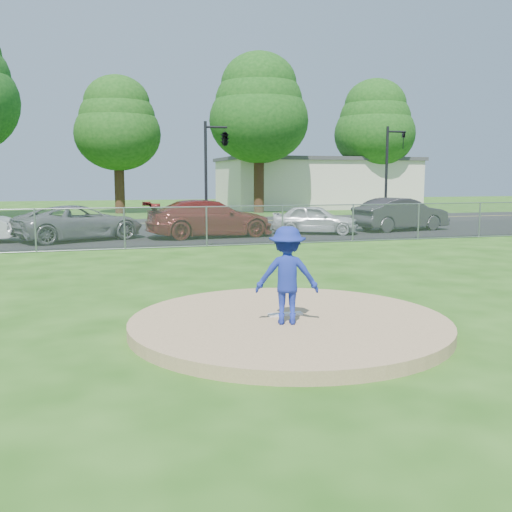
{
  "coord_description": "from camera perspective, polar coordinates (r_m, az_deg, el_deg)",
  "views": [
    {
      "loc": [
        -3.19,
        -8.9,
        2.55
      ],
      "look_at": [
        0.0,
        2.0,
        1.0
      ],
      "focal_mm": 40.0,
      "sensor_mm": 36.0,
      "label": 1
    }
  ],
  "objects": [
    {
      "name": "traffic_signal_center",
      "position": [
        31.78,
        -3.33,
        11.49
      ],
      "size": [
        1.42,
        2.48,
        5.6
      ],
      "color": "black",
      "rests_on": "ground"
    },
    {
      "name": "chain_link_fence",
      "position": [
        21.21,
        -7.62,
        2.85
      ],
      "size": [
        40.0,
        0.06,
        1.5
      ],
      "primitive_type": "cube",
      "color": "gray",
      "rests_on": "ground"
    },
    {
      "name": "parked_car_charcoal",
      "position": [
        28.88,
        14.27,
        4.08
      ],
      "size": [
        5.04,
        2.49,
        1.59
      ],
      "primitive_type": "imported",
      "rotation": [
        0.0,
        0.0,
        1.74
      ],
      "color": "#2A2A2D",
      "rests_on": "parking_lot"
    },
    {
      "name": "traffic_signal_right",
      "position": [
        35.48,
        13.27,
        8.89
      ],
      "size": [
        1.28,
        0.2,
        5.6
      ],
      "color": "black",
      "rests_on": "ground"
    },
    {
      "name": "tree_far_right",
      "position": [
        49.85,
        11.79,
        12.82
      ],
      "size": [
        6.72,
        6.72,
        10.74
      ],
      "color": "#372314",
      "rests_on": "ground"
    },
    {
      "name": "pitching_rubber",
      "position": [
        9.92,
        2.94,
        -5.83
      ],
      "size": [
        0.6,
        0.15,
        0.04
      ],
      "primitive_type": "cube",
      "color": "white",
      "rests_on": "pitchers_mound"
    },
    {
      "name": "pitcher",
      "position": [
        9.23,
        3.13,
        -1.94
      ],
      "size": [
        1.15,
        0.86,
        1.59
      ],
      "primitive_type": "imported",
      "rotation": [
        0.0,
        0.0,
        2.85
      ],
      "color": "navy",
      "rests_on": "pitchers_mound"
    },
    {
      "name": "tree_right",
      "position": [
        42.98,
        0.29,
        14.6
      ],
      "size": [
        7.28,
        7.28,
        11.63
      ],
      "color": "#341E13",
      "rests_on": "ground"
    },
    {
      "name": "parking_lot",
      "position": [
        25.72,
        -9.11,
        2.01
      ],
      "size": [
        50.0,
        8.0,
        0.01
      ],
      "primitive_type": "cube",
      "color": "black",
      "rests_on": "ground"
    },
    {
      "name": "commercial_building",
      "position": [
        50.67,
        5.99,
        7.3
      ],
      "size": [
        16.4,
        9.4,
        4.3
      ],
      "color": "beige",
      "rests_on": "ground"
    },
    {
      "name": "ground",
      "position": [
        19.33,
        -6.67,
        0.15
      ],
      "size": [
        120.0,
        120.0,
        0.0
      ],
      "primitive_type": "plane",
      "color": "#1F4F11",
      "rests_on": "ground"
    },
    {
      "name": "tree_center",
      "position": [
        43.13,
        -13.68,
        12.78
      ],
      "size": [
        6.16,
        6.16,
        9.84
      ],
      "color": "#372014",
      "rests_on": "ground"
    },
    {
      "name": "pitchers_mound",
      "position": [
        9.76,
        3.32,
        -6.78
      ],
      "size": [
        5.4,
        5.4,
        0.2
      ],
      "primitive_type": "cylinder",
      "color": "#A5845A",
      "rests_on": "ground"
    },
    {
      "name": "parked_car_darkred",
      "position": [
        24.92,
        -4.61,
        3.77
      ],
      "size": [
        5.75,
        2.81,
        1.61
      ],
      "primitive_type": "imported",
      "rotation": [
        0.0,
        0.0,
        1.67
      ],
      "color": "maroon",
      "rests_on": "parking_lot"
    },
    {
      "name": "parked_car_gray",
      "position": [
        24.68,
        -17.19,
        3.2
      ],
      "size": [
        5.7,
        4.26,
        1.44
      ],
      "primitive_type": "imported",
      "rotation": [
        0.0,
        0.0,
        1.98
      ],
      "color": "slate",
      "rests_on": "parking_lot"
    },
    {
      "name": "street",
      "position": [
        33.15,
        -10.76,
        3.24
      ],
      "size": [
        60.0,
        7.0,
        0.01
      ],
      "primitive_type": "cube",
      "color": "black",
      "rests_on": "ground"
    },
    {
      "name": "parked_car_pearl",
      "position": [
        26.42,
        5.92,
        3.68
      ],
      "size": [
        4.23,
        3.09,
        1.34
      ],
      "primitive_type": "imported",
      "rotation": [
        0.0,
        0.0,
        1.14
      ],
      "color": "silver",
      "rests_on": "parking_lot"
    }
  ]
}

